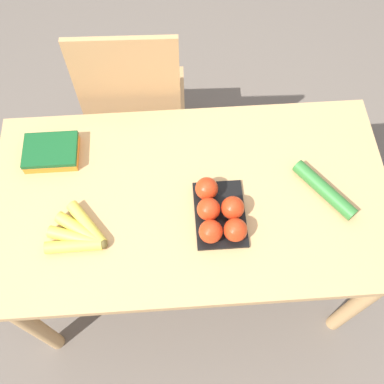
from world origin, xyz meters
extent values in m
plane|color=#665B51|center=(0.00, 0.00, 0.00)|extent=(12.00, 12.00, 0.00)
cube|color=tan|center=(0.00, 0.00, 0.71)|extent=(1.35, 0.74, 0.03)
cylinder|color=tan|center=(-0.61, -0.31, 0.35)|extent=(0.06, 0.06, 0.69)
cylinder|color=tan|center=(0.61, -0.31, 0.35)|extent=(0.06, 0.06, 0.69)
cylinder|color=tan|center=(-0.61, 0.31, 0.35)|extent=(0.06, 0.06, 0.69)
cylinder|color=tan|center=(0.61, 0.31, 0.35)|extent=(0.06, 0.06, 0.69)
cube|color=tan|center=(-0.20, 0.63, 0.46)|extent=(0.43, 0.41, 0.03)
cube|color=tan|center=(-0.21, 0.44, 0.74)|extent=(0.39, 0.03, 0.54)
cylinder|color=tan|center=(-0.02, 0.79, 0.22)|extent=(0.04, 0.04, 0.45)
cylinder|color=tan|center=(-0.38, 0.81, 0.22)|extent=(0.04, 0.04, 0.45)
cylinder|color=tan|center=(-0.03, 0.45, 0.22)|extent=(0.04, 0.04, 0.45)
cylinder|color=tan|center=(-0.39, 0.47, 0.22)|extent=(0.04, 0.04, 0.45)
sphere|color=brown|center=(-0.29, -0.16, 0.74)|extent=(0.04, 0.04, 0.04)
cylinder|color=#DBCC47|center=(-0.34, -0.09, 0.74)|extent=(0.13, 0.17, 0.04)
cylinder|color=#DBCC47|center=(-0.36, -0.11, 0.74)|extent=(0.17, 0.14, 0.04)
cylinder|color=#DBCC47|center=(-0.38, -0.13, 0.74)|extent=(0.18, 0.09, 0.04)
cylinder|color=#DBCC47|center=(-0.38, -0.16, 0.74)|extent=(0.18, 0.04, 0.04)
cube|color=black|center=(0.09, -0.07, 0.73)|extent=(0.16, 0.24, 0.01)
sphere|color=red|center=(0.05, -0.15, 0.77)|extent=(0.08, 0.08, 0.08)
sphere|color=red|center=(0.13, -0.15, 0.77)|extent=(0.08, 0.08, 0.08)
sphere|color=red|center=(0.05, -0.07, 0.77)|extent=(0.08, 0.08, 0.08)
sphere|color=red|center=(0.13, -0.07, 0.77)|extent=(0.08, 0.08, 0.08)
sphere|color=red|center=(0.05, 0.00, 0.77)|extent=(0.08, 0.08, 0.08)
cube|color=orange|center=(-0.48, 0.19, 0.75)|extent=(0.18, 0.14, 0.05)
cube|color=#145123|center=(-0.48, 0.19, 0.76)|extent=(0.18, 0.14, 0.02)
cylinder|color=#2D702D|center=(0.44, -0.02, 0.75)|extent=(0.18, 0.23, 0.05)
camera|label=1|loc=(-0.05, -0.69, 2.06)|focal=42.00mm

